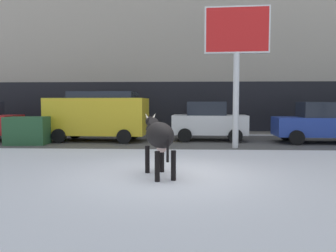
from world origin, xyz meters
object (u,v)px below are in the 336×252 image
at_px(pedestrian_by_cars, 61,119).
at_px(billboard, 237,39).
at_px(cow_black, 159,136).
at_px(car_blue_sedan, 323,123).
at_px(pedestrian_near_billboard, 112,119).
at_px(car_yellow_van, 98,115).
at_px(dumpster, 27,131).
at_px(car_white_hatchback, 209,121).

bearing_deg(pedestrian_by_cars, billboard, -31.44).
xyz_separation_m(cow_black, pedestrian_by_cars, (-6.55, 10.83, -0.11)).
distance_m(car_blue_sedan, pedestrian_by_cars, 13.93).
bearing_deg(pedestrian_near_billboard, car_yellow_van, -87.59).
relative_size(billboard, car_yellow_van, 1.18).
xyz_separation_m(cow_black, dumpster, (-6.17, 5.89, -0.39)).
bearing_deg(cow_black, car_blue_sedan, 45.60).
relative_size(billboard, car_blue_sedan, 1.29).
height_order(car_white_hatchback, car_blue_sedan, car_white_hatchback).
bearing_deg(car_white_hatchback, car_yellow_van, -174.85).
relative_size(billboard, pedestrian_by_cars, 3.21).
height_order(billboard, car_white_hatchback, billboard).
bearing_deg(car_yellow_van, car_white_hatchback, 5.15).
bearing_deg(pedestrian_by_cars, pedestrian_near_billboard, 0.00).
height_order(cow_black, car_white_hatchback, car_white_hatchback).
height_order(car_yellow_van, car_blue_sedan, car_yellow_van).
distance_m(billboard, car_yellow_van, 7.14).
bearing_deg(billboard, dumpster, 175.47).
distance_m(billboard, pedestrian_by_cars, 11.35).
distance_m(car_white_hatchback, pedestrian_near_billboard, 6.19).
xyz_separation_m(car_yellow_van, car_white_hatchback, (5.23, 0.47, -0.32)).
bearing_deg(dumpster, billboard, -4.53).
height_order(billboard, dumpster, billboard).
height_order(cow_black, billboard, billboard).
bearing_deg(cow_black, dumpster, 136.34).
height_order(car_yellow_van, car_white_hatchback, car_yellow_van).
relative_size(pedestrian_near_billboard, pedestrian_by_cars, 1.00).
xyz_separation_m(car_white_hatchback, pedestrian_near_billboard, (-5.38, 3.07, -0.05)).
bearing_deg(pedestrian_by_cars, car_white_hatchback, -20.18).
xyz_separation_m(billboard, car_blue_sedan, (4.16, 1.79, -3.41)).
relative_size(pedestrian_near_billboard, dumpster, 1.02).
distance_m(cow_black, car_yellow_van, 8.05).
bearing_deg(car_yellow_van, pedestrian_by_cars, 131.48).
relative_size(car_yellow_van, dumpster, 2.77).
relative_size(car_blue_sedan, pedestrian_by_cars, 2.48).
relative_size(car_yellow_van, pedestrian_by_cars, 2.72).
bearing_deg(billboard, pedestrian_by_cars, 148.56).
distance_m(car_white_hatchback, car_blue_sedan, 5.09).
bearing_deg(car_white_hatchback, dumpster, -166.80).
distance_m(cow_black, car_blue_sedan, 9.77).
bearing_deg(pedestrian_by_cars, dumpster, -85.53).
height_order(car_white_hatchback, pedestrian_by_cars, car_white_hatchback).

